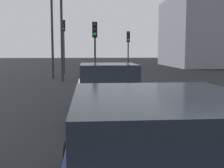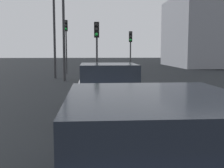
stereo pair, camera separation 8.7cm
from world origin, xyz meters
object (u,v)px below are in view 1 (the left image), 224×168
at_px(traffic_light_near_left, 95,39).
at_px(traffic_light_far_left, 128,43).
at_px(street_lamp_far, 61,5).
at_px(street_lamp_kerbside, 52,13).
at_px(car_white_lead, 108,91).
at_px(traffic_light_near_right, 64,36).

relative_size(traffic_light_near_left, traffic_light_far_left, 1.01).
distance_m(traffic_light_near_left, traffic_light_far_left, 8.06).
height_order(traffic_light_far_left, street_lamp_far, street_lamp_far).
bearing_deg(street_lamp_kerbside, traffic_light_near_left, -140.92).
distance_m(car_white_lead, traffic_light_near_right, 16.62).
bearing_deg(traffic_light_near_left, car_white_lead, 9.18).
distance_m(traffic_light_near_right, street_lamp_far, 6.14).
distance_m(car_white_lead, street_lamp_kerbside, 13.19).
bearing_deg(traffic_light_near_right, car_white_lead, 9.88).
distance_m(street_lamp_kerbside, street_lamp_far, 2.15).
xyz_separation_m(traffic_light_far_left, street_lamp_kerbside, (-3.97, 5.86, 1.91)).
relative_size(traffic_light_near_right, street_lamp_far, 0.54).
bearing_deg(car_white_lead, traffic_light_near_right, 8.78).
bearing_deg(traffic_light_far_left, car_white_lead, -4.20).
relative_size(street_lamp_kerbside, street_lamp_far, 0.93).
relative_size(traffic_light_far_left, street_lamp_kerbside, 0.46).
relative_size(traffic_light_near_left, street_lamp_far, 0.44).
height_order(traffic_light_near_left, traffic_light_far_left, traffic_light_near_left).
relative_size(car_white_lead, traffic_light_far_left, 1.14).
bearing_deg(street_lamp_far, street_lamp_kerbside, 22.52).
height_order(traffic_light_far_left, street_lamp_kerbside, street_lamp_kerbside).
bearing_deg(car_white_lead, street_lamp_kerbside, 13.67).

